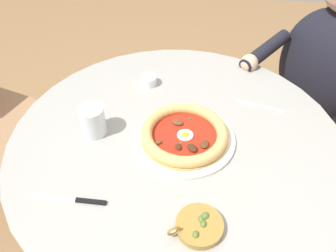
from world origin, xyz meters
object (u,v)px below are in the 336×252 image
at_px(water_glass, 93,122).
at_px(fork_utensil, 260,106).
at_px(olive_pan, 199,225).
at_px(diner_person, 307,103).
at_px(dining_table, 176,162).
at_px(ramekin_capers, 149,80).
at_px(pizza_on_plate, 184,135).
at_px(steak_knife, 79,200).
at_px(cafe_chair_diner, 328,87).

bearing_deg(water_glass, fork_utensil, -70.63).
height_order(olive_pan, diner_person, diner_person).
height_order(dining_table, ramekin_capers, ramekin_capers).
relative_size(pizza_on_plate, diner_person, 0.27).
bearing_deg(steak_knife, ramekin_capers, -11.05).
xyz_separation_m(pizza_on_plate, fork_utensil, (0.19, -0.25, -0.02)).
bearing_deg(diner_person, cafe_chair_diner, -48.43).
bearing_deg(cafe_chair_diner, olive_pan, 147.18).
distance_m(water_glass, steak_knife, 0.26).
distance_m(dining_table, steak_knife, 0.38).
xyz_separation_m(pizza_on_plate, ramekin_capers, (0.27, 0.15, -0.00)).
bearing_deg(steak_knife, dining_table, -40.67).
bearing_deg(dining_table, ramekin_capers, 26.51).
bearing_deg(fork_utensil, cafe_chair_diner, -42.50).
xyz_separation_m(pizza_on_plate, steak_knife, (-0.25, 0.25, -0.02)).
xyz_separation_m(dining_table, cafe_chair_diner, (0.62, -0.68, -0.09)).
bearing_deg(fork_utensil, pizza_on_plate, 127.31).
height_order(water_glass, fork_utensil, water_glass).
xyz_separation_m(water_glass, diner_person, (0.53, -0.83, -0.28)).
relative_size(water_glass, olive_pan, 0.71).
xyz_separation_m(dining_table, fork_utensil, (0.17, -0.27, 0.13)).
height_order(pizza_on_plate, steak_knife, pizza_on_plate).
bearing_deg(water_glass, ramekin_capers, -25.60).
distance_m(dining_table, olive_pan, 0.35).
relative_size(dining_table, pizza_on_plate, 3.33).
relative_size(dining_table, cafe_chair_diner, 1.17).
height_order(steak_knife, diner_person, diner_person).
xyz_separation_m(olive_pan, fork_utensil, (0.48, -0.19, -0.01)).
height_order(dining_table, fork_utensil, fork_utensil).
distance_m(pizza_on_plate, ramekin_capers, 0.31).
bearing_deg(water_glass, cafe_chair_diner, -56.02).
bearing_deg(olive_pan, diner_person, -30.43).
height_order(steak_knife, fork_utensil, steak_knife).
xyz_separation_m(diner_person, cafe_chair_diner, (0.10, -0.11, 0.02)).
relative_size(olive_pan, fork_utensil, 0.79).
bearing_deg(pizza_on_plate, fork_utensil, -52.69).
xyz_separation_m(steak_knife, ramekin_capers, (0.52, -0.10, 0.02)).
bearing_deg(steak_knife, water_glass, 6.12).
bearing_deg(olive_pan, cafe_chair_diner, -32.82).
distance_m(dining_table, cafe_chair_diner, 0.92).
distance_m(water_glass, olive_pan, 0.45).
height_order(dining_table, water_glass, water_glass).
relative_size(pizza_on_plate, olive_pan, 2.34).
bearing_deg(steak_knife, olive_pan, -97.61).
height_order(steak_knife, cafe_chair_diner, cafe_chair_diner).
height_order(dining_table, cafe_chair_diner, cafe_chair_diner).
distance_m(steak_knife, cafe_chair_diner, 1.29).
distance_m(pizza_on_plate, water_glass, 0.28).
height_order(dining_table, steak_knife, steak_knife).
xyz_separation_m(dining_table, ramekin_capers, (0.26, 0.13, 0.15)).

